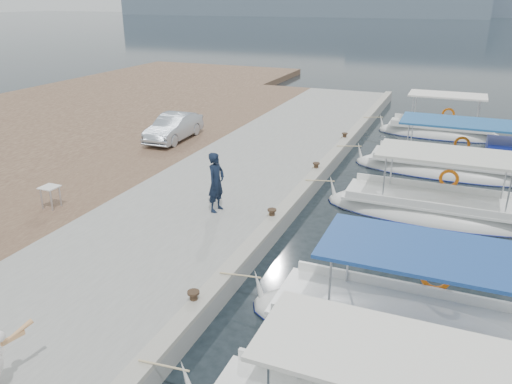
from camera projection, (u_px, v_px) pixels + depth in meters
ground at (265, 257)px, 14.33m from camera, size 400.00×400.00×0.00m
concrete_quay at (240, 180)px, 19.60m from camera, size 6.00×40.00×0.50m
quay_curb at (308, 182)px, 18.50m from camera, size 0.44×40.00×0.12m
cobblestone_strip at (134, 165)px, 21.36m from camera, size 4.00×40.00×0.50m
fishing_caique_b at (412, 335)px, 10.80m from camera, size 7.48×2.42×2.83m
fishing_caique_c at (435, 212)px, 16.98m from camera, size 7.43×2.40×2.83m
fishing_caique_d at (454, 169)px, 21.00m from camera, size 8.08×2.45×2.83m
fishing_caique_e at (439, 133)px, 26.70m from camera, size 6.42×2.14×2.83m
mooring_bollards at (272, 213)px, 15.49m from camera, size 0.28×20.28×0.33m
fisherman at (216, 182)px, 15.82m from camera, size 0.55×0.76×1.94m
parked_car at (174, 127)px, 23.88m from camera, size 1.44×3.84×1.25m
folding_table at (50, 193)px, 16.21m from camera, size 0.55×0.55×0.73m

